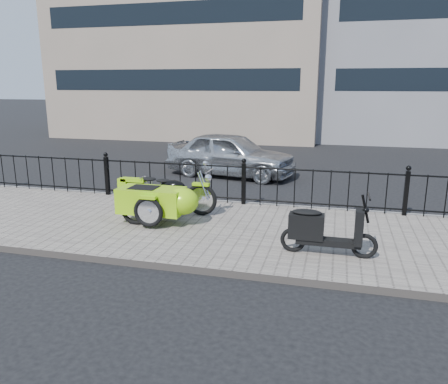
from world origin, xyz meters
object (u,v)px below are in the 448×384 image
(scooter, at_px, (322,231))
(sedan_car, at_px, (231,154))
(motorcycle_sidecar, at_px, (162,199))
(spare_tire, at_px, (135,210))

(scooter, xyz_separation_m, sedan_car, (-3.06, 6.24, 0.16))
(motorcycle_sidecar, bearing_deg, scooter, -17.12)
(spare_tire, bearing_deg, sedan_car, 84.21)
(motorcycle_sidecar, bearing_deg, spare_tire, -143.60)
(motorcycle_sidecar, distance_m, sedan_car, 5.26)
(scooter, relative_size, spare_tire, 2.61)
(sedan_car, bearing_deg, scooter, -143.94)
(scooter, distance_m, sedan_car, 6.95)
(motorcycle_sidecar, xyz_separation_m, scooter, (3.18, -0.98, -0.07))
(motorcycle_sidecar, height_order, sedan_car, sedan_car)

